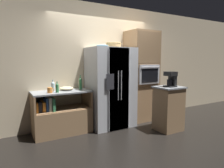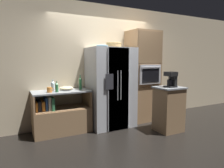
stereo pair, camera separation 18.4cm
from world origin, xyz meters
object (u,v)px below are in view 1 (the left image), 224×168
(coffee_maker, at_px, (171,78))
(wicker_basket, at_px, (114,45))
(bottle_wide, at_px, (57,88))
(mixing_bowl, at_px, (66,88))
(refrigerator, at_px, (111,87))
(bottle_tall, at_px, (53,86))
(fruit_bowl, at_px, (102,46))
(wall_oven, at_px, (141,76))
(mug, at_px, (50,90))
(bottle_short, at_px, (80,83))

(coffee_maker, bearing_deg, wicker_basket, 132.75)
(bottle_wide, distance_m, mixing_bowl, 0.33)
(refrigerator, height_order, mixing_bowl, refrigerator)
(bottle_wide, height_order, coffee_maker, coffee_maker)
(refrigerator, bearing_deg, bottle_tall, 174.72)
(wicker_basket, height_order, bottle_tall, wicker_basket)
(fruit_bowl, height_order, mixing_bowl, fruit_bowl)
(wall_oven, distance_m, fruit_bowl, 1.36)
(wicker_basket, xyz_separation_m, bottle_wide, (-1.31, -0.08, -0.87))
(mixing_bowl, xyz_separation_m, coffee_maker, (1.93, -1.06, 0.20))
(refrigerator, relative_size, wicker_basket, 5.05)
(fruit_bowl, bearing_deg, mixing_bowl, 162.36)
(wall_oven, bearing_deg, mug, -177.67)
(bottle_tall, distance_m, bottle_short, 0.57)
(mug, height_order, mixing_bowl, mug)
(coffee_maker, bearing_deg, mug, 159.36)
(wall_oven, height_order, mixing_bowl, wall_oven)
(refrigerator, distance_m, wicker_basket, 0.96)
(bottle_tall, bearing_deg, wall_oven, -1.19)
(bottle_wide, height_order, mug, bottle_wide)
(refrigerator, height_order, fruit_bowl, fruit_bowl)
(mixing_bowl, bearing_deg, wicker_basket, -6.75)
(refrigerator, bearing_deg, coffee_maker, -43.01)
(bottle_tall, bearing_deg, mug, -123.66)
(refrigerator, bearing_deg, wall_oven, 4.41)
(fruit_bowl, bearing_deg, mug, 177.76)
(wall_oven, relative_size, wicker_basket, 6.27)
(fruit_bowl, relative_size, coffee_maker, 0.81)
(bottle_tall, distance_m, mug, 0.17)
(wall_oven, relative_size, bottle_tall, 9.33)
(wall_oven, xyz_separation_m, wicker_basket, (-0.83, -0.03, 0.74))
(wicker_basket, bearing_deg, wall_oven, 2.11)
(refrigerator, xyz_separation_m, wall_oven, (0.92, 0.07, 0.22))
(wicker_basket, distance_m, fruit_bowl, 0.35)
(bottle_short, bearing_deg, mug, -171.07)
(wall_oven, bearing_deg, wicker_basket, -177.89)
(refrigerator, distance_m, bottle_wide, 1.22)
(bottle_short, height_order, bottle_wide, bottle_short)
(coffee_maker, bearing_deg, wall_oven, 92.11)
(refrigerator, relative_size, wall_oven, 0.81)
(refrigerator, height_order, bottle_short, refrigerator)
(mug, height_order, coffee_maker, coffee_maker)
(wicker_basket, bearing_deg, bottle_wide, -176.40)
(fruit_bowl, xyz_separation_m, bottle_short, (-0.45, 0.15, -0.80))
(bottle_short, height_order, mixing_bowl, bottle_short)
(fruit_bowl, relative_size, mug, 1.94)
(mixing_bowl, bearing_deg, bottle_short, -17.01)
(fruit_bowl, distance_m, bottle_tall, 1.32)
(bottle_short, bearing_deg, wall_oven, -0.39)
(fruit_bowl, distance_m, coffee_maker, 1.61)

